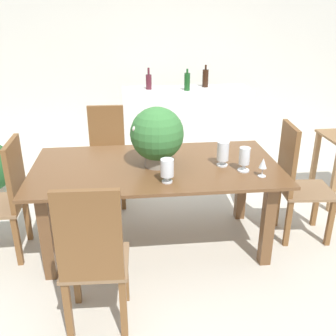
% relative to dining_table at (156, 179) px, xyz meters
% --- Properties ---
extents(ground_plane, '(7.04, 7.04, 0.00)m').
position_rel_dining_table_xyz_m(ground_plane, '(0.00, 0.22, -0.64)').
color(ground_plane, beige).
extents(back_wall, '(6.40, 0.10, 2.60)m').
position_rel_dining_table_xyz_m(back_wall, '(0.00, 2.82, 0.66)').
color(back_wall, silver).
rests_on(back_wall, ground).
extents(dining_table, '(2.05, 1.07, 0.77)m').
position_rel_dining_table_xyz_m(dining_table, '(0.00, 0.00, 0.00)').
color(dining_table, brown).
rests_on(dining_table, ground).
extents(chair_head_end, '(0.46, 0.46, 1.02)m').
position_rel_dining_table_xyz_m(chair_head_end, '(-1.25, 0.00, -0.08)').
color(chair_head_end, brown).
rests_on(chair_head_end, ground).
extents(chair_far_left, '(0.43, 0.44, 1.03)m').
position_rel_dining_table_xyz_m(chair_far_left, '(-0.46, 0.96, -0.08)').
color(chair_far_left, brown).
rests_on(chair_far_left, ground).
extents(chair_near_left, '(0.44, 0.42, 1.07)m').
position_rel_dining_table_xyz_m(chair_near_left, '(-0.47, -0.96, -0.05)').
color(chair_near_left, brown).
rests_on(chair_near_left, ground).
extents(chair_foot_end, '(0.48, 0.45, 1.08)m').
position_rel_dining_table_xyz_m(chair_foot_end, '(1.25, 0.01, -0.06)').
color(chair_foot_end, brown).
rests_on(chair_foot_end, ground).
extents(flower_centerpiece, '(0.44, 0.44, 0.50)m').
position_rel_dining_table_xyz_m(flower_centerpiece, '(0.01, -0.01, 0.39)').
color(flower_centerpiece, gray).
rests_on(flower_centerpiece, dining_table).
extents(crystal_vase_left, '(0.10, 0.10, 0.20)m').
position_rel_dining_table_xyz_m(crystal_vase_left, '(0.69, -0.19, 0.24)').
color(crystal_vase_left, silver).
rests_on(crystal_vase_left, dining_table).
extents(crystal_vase_center_near, '(0.10, 0.10, 0.18)m').
position_rel_dining_table_xyz_m(crystal_vase_center_near, '(0.06, -0.34, 0.24)').
color(crystal_vase_center_near, silver).
rests_on(crystal_vase_center_near, dining_table).
extents(crystal_vase_right, '(0.10, 0.10, 0.21)m').
position_rel_dining_table_xyz_m(crystal_vase_right, '(0.55, -0.06, 0.25)').
color(crystal_vase_right, silver).
rests_on(crystal_vase_right, dining_table).
extents(wine_glass, '(0.06, 0.06, 0.15)m').
position_rel_dining_table_xyz_m(wine_glass, '(0.81, -0.31, 0.23)').
color(wine_glass, silver).
rests_on(wine_glass, dining_table).
extents(kitchen_counter, '(1.71, 0.51, 0.98)m').
position_rel_dining_table_xyz_m(kitchen_counter, '(0.58, 2.09, -0.15)').
color(kitchen_counter, white).
rests_on(kitchen_counter, ground).
extents(wine_bottle_clear, '(0.08, 0.08, 0.28)m').
position_rel_dining_table_xyz_m(wine_bottle_clear, '(0.07, 2.11, 0.45)').
color(wine_bottle_clear, '#511E28').
rests_on(wine_bottle_clear, kitchen_counter).
extents(wine_bottle_tall, '(0.08, 0.08, 0.29)m').
position_rel_dining_table_xyz_m(wine_bottle_tall, '(0.84, 2.18, 0.46)').
color(wine_bottle_tall, black).
rests_on(wine_bottle_tall, kitchen_counter).
extents(wine_bottle_amber, '(0.08, 0.08, 0.28)m').
position_rel_dining_table_xyz_m(wine_bottle_amber, '(0.56, 1.98, 0.46)').
color(wine_bottle_amber, '#194C1E').
rests_on(wine_bottle_amber, kitchen_counter).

